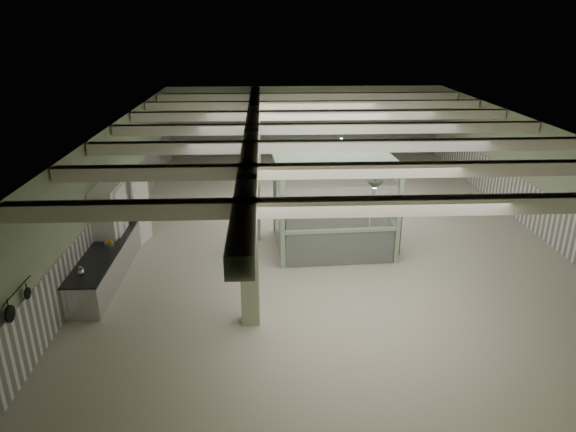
{
  "coord_description": "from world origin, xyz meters",
  "views": [
    {
      "loc": [
        -2.11,
        -16.56,
        6.71
      ],
      "look_at": [
        -1.45,
        -2.4,
        1.3
      ],
      "focal_mm": 32.0,
      "sensor_mm": 36.0,
      "label": 1
    }
  ],
  "objects_px": {
    "prep_counter": "(110,256)",
    "filing_cabinet": "(393,231)",
    "walkin_cooler": "(116,215)",
    "guard_booth": "(333,188)"
  },
  "relations": [
    {
      "from": "walkin_cooler",
      "to": "filing_cabinet",
      "type": "distance_m",
      "value": 8.46
    },
    {
      "from": "prep_counter",
      "to": "filing_cabinet",
      "type": "height_order",
      "value": "filing_cabinet"
    },
    {
      "from": "filing_cabinet",
      "to": "walkin_cooler",
      "type": "bearing_deg",
      "value": -171.69
    },
    {
      "from": "walkin_cooler",
      "to": "filing_cabinet",
      "type": "relative_size",
      "value": 2.0
    },
    {
      "from": "prep_counter",
      "to": "filing_cabinet",
      "type": "bearing_deg",
      "value": 6.79
    },
    {
      "from": "walkin_cooler",
      "to": "guard_booth",
      "type": "xyz_separation_m",
      "value": [
        6.58,
        0.11,
        0.73
      ]
    },
    {
      "from": "guard_booth",
      "to": "filing_cabinet",
      "type": "height_order",
      "value": "guard_booth"
    },
    {
      "from": "prep_counter",
      "to": "guard_booth",
      "type": "height_order",
      "value": "guard_booth"
    },
    {
      "from": "walkin_cooler",
      "to": "filing_cabinet",
      "type": "height_order",
      "value": "walkin_cooler"
    },
    {
      "from": "prep_counter",
      "to": "filing_cabinet",
      "type": "relative_size",
      "value": 4.1
    }
  ]
}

